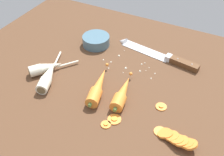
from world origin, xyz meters
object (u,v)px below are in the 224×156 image
carrot_slice_stack (175,138)px  prep_bowl (96,40)px  carrot_slice_stray_mid (114,119)px  whole_carrot (98,87)px  carrot_slice_stray_far (161,106)px  parsnip_mid_left (48,76)px  chefs_knife (155,53)px  carrot_slice_stray_near (106,124)px  parsnip_front (46,68)px  whole_carrot_second (122,93)px

carrot_slice_stack → prep_bowl: (-43.07, 31.50, 0.81)cm
prep_bowl → carrot_slice_stray_mid: bearing=-52.6°
whole_carrot → carrot_slice_stray_far: bearing=7.6°
carrot_slice_stack → carrot_slice_stray_mid: 18.41cm
parsnip_mid_left → carrot_slice_stray_mid: (28.56, -5.57, -1.62)cm
chefs_knife → carrot_slice_stack: 40.71cm
carrot_slice_stray_near → whole_carrot: bearing=128.2°
parsnip_mid_left → carrot_slice_stray_far: parsnip_mid_left is taller
carrot_slice_stray_mid → chefs_knife: bearing=91.2°
chefs_knife → prep_bowl: size_ratio=3.16×
parsnip_front → parsnip_mid_left: bearing=-43.2°
parsnip_front → carrot_slice_stray_near: 32.90cm
chefs_knife → carrot_slice_stack: bearing=-61.9°
whole_carrot → prep_bowl: 27.77cm
carrot_slice_stack → chefs_knife: bearing=118.1°
whole_carrot_second → parsnip_mid_left: bearing=-171.8°
parsnip_mid_left → prep_bowl: (3.85, 26.78, 0.17)cm
carrot_slice_stray_near → carrot_slice_stray_far: size_ratio=0.87×
whole_carrot → parsnip_mid_left: (-18.20, -3.01, -0.12)cm
carrot_slice_stray_far → prep_bowl: bearing=149.5°
parsnip_front → carrot_slice_stray_near: bearing=-20.9°
carrot_slice_stray_mid → carrot_slice_stray_near: bearing=-114.1°
whole_carrot → prep_bowl: (-14.36, 23.77, 0.05)cm
whole_carrot → whole_carrot_second: 8.46cm
chefs_knife → prep_bowl: 24.37cm
parsnip_mid_left → carrot_slice_stray_near: bearing=-17.3°
carrot_slice_stray_mid → parsnip_mid_left: bearing=169.0°
whole_carrot_second → carrot_slice_stray_mid: bearing=-78.4°
carrot_slice_stray_near → chefs_knife: bearing=89.3°
whole_carrot → parsnip_mid_left: 18.45cm
chefs_knife → whole_carrot_second: (-1.15, -27.35, 1.45)cm
chefs_knife → parsnip_front: bearing=-138.1°
chefs_knife → carrot_slice_stack: (19.15, -35.92, 0.69)cm
carrot_slice_stray_mid → carrot_slice_stray_far: 15.70cm
whole_carrot → carrot_slice_stack: bearing=-15.1°
whole_carrot_second → carrot_slice_stray_far: size_ratio=5.28×
whole_carrot → prep_bowl: size_ratio=1.93×
carrot_slice_stray_far → whole_carrot: bearing=-172.4°
whole_carrot → carrot_slice_stack: size_ratio=1.65×
whole_carrot_second → prep_bowl: whole_carrot_second is taller
parsnip_front → carrot_slice_stray_mid: size_ratio=3.75×
carrot_slice_stray_near → prep_bowl: bearing=123.6°
parsnip_mid_left → prep_bowl: bearing=81.8°
chefs_knife → parsnip_mid_left: parsnip_mid_left is taller
whole_carrot_second → carrot_slice_stack: bearing=-22.9°
parsnip_front → carrot_slice_stack: 50.99cm
whole_carrot_second → whole_carrot: bearing=-174.3°
parsnip_front → prep_bowl: bearing=72.8°
carrot_slice_stray_mid → prep_bowl: size_ratio=0.38×
whole_carrot_second → parsnip_mid_left: (-26.62, -3.85, -0.12)cm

